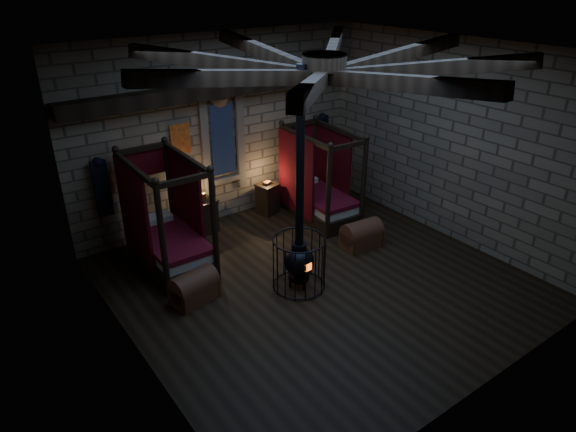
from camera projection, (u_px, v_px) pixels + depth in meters
room at (320, 81)px, 8.19m from camera, size 7.02×7.02×4.29m
bed_left at (168, 239)px, 10.12m from camera, size 1.15×2.13×2.20m
bed_right at (318, 196)px, 12.08m from camera, size 1.19×2.07×2.09m
trunk_left at (194, 288)px, 9.09m from camera, size 0.89×0.66×0.59m
trunk_right at (361, 235)px, 10.85m from camera, size 0.86×0.59×0.60m
nightstand_left at (205, 215)px, 11.41m from camera, size 0.54×0.52×0.94m
nightstand_right at (268, 198)px, 12.28m from camera, size 0.55×0.54×0.82m
stove at (299, 258)px, 9.32m from camera, size 0.98×0.98×4.05m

